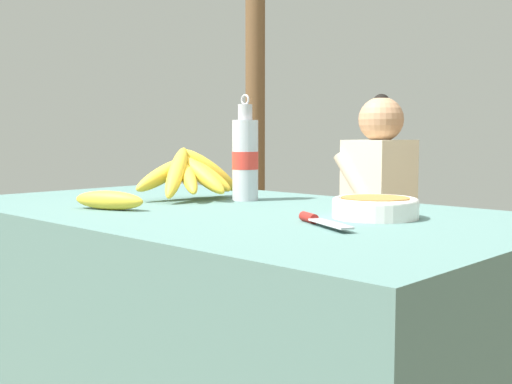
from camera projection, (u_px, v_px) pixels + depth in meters
market_counter at (227, 360)px, 1.61m from camera, size 1.48×0.85×0.77m
banana_bunch_ripe at (192, 173)px, 1.77m from camera, size 0.21×0.33×0.16m
serving_bowl at (375, 206)px, 1.39m from camera, size 0.19×0.19×0.05m
water_bottle at (245, 158)px, 1.75m from camera, size 0.07×0.07×0.29m
loose_banana_front at (109, 200)px, 1.54m from camera, size 0.20×0.11×0.05m
knife at (317, 220)px, 1.28m from camera, size 0.19×0.11×0.02m
wooden_bench at (421, 277)px, 2.73m from camera, size 1.54×0.32×0.41m
seated_vendor at (371, 203)px, 2.84m from camera, size 0.42×0.40×1.12m
support_post_near at (255, 59)px, 3.62m from camera, size 0.11×0.11×2.75m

